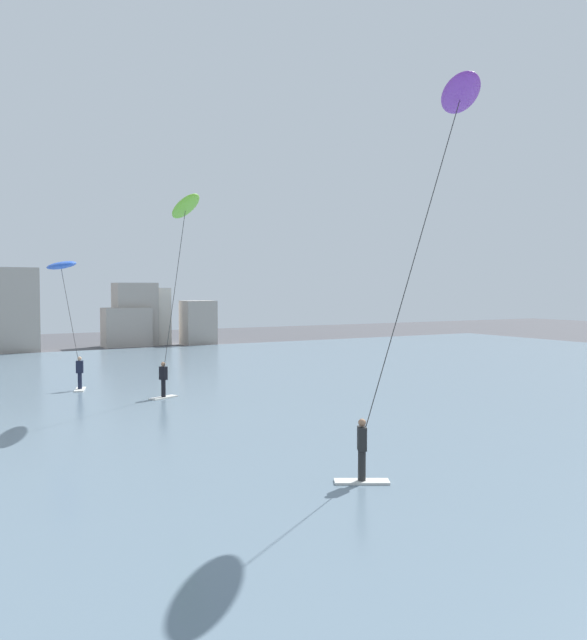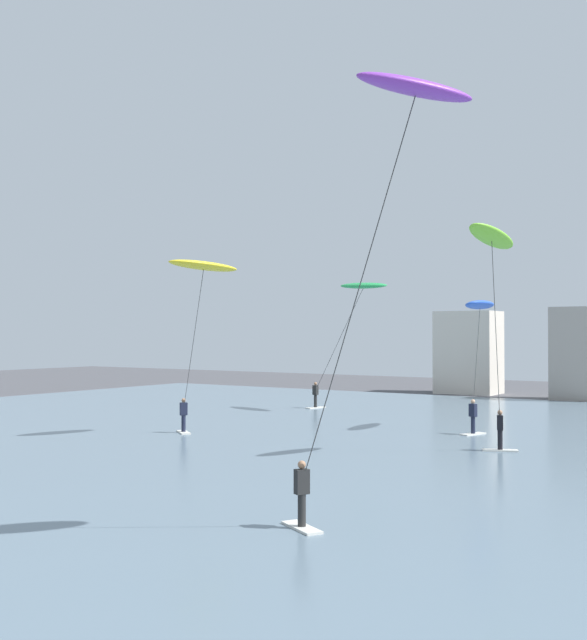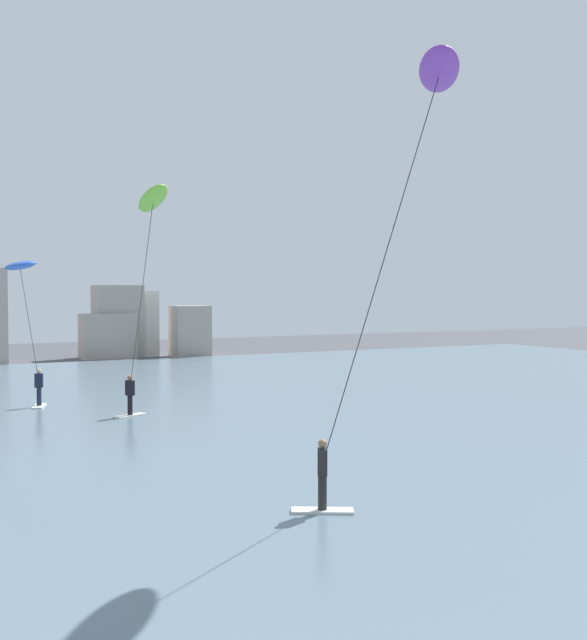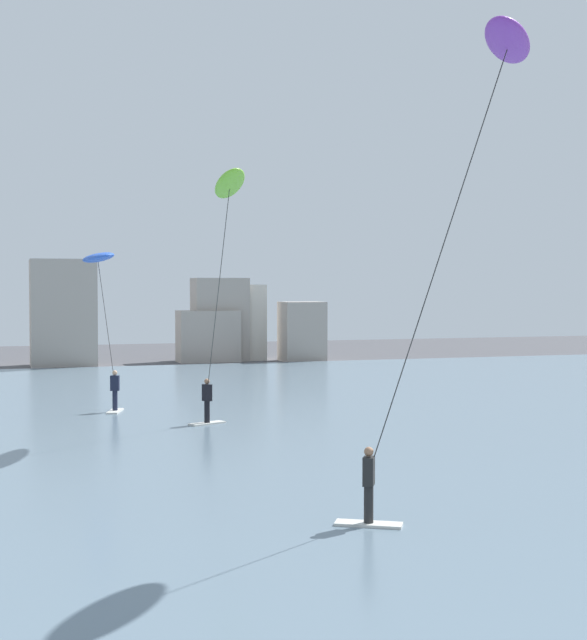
{
  "view_description": "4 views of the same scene",
  "coord_description": "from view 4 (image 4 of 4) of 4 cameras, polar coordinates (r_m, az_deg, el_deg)",
  "views": [
    {
      "loc": [
        -11.3,
        2.71,
        5.04
      ],
      "look_at": [
        -3.55,
        16.35,
        4.3
      ],
      "focal_mm": 36.68,
      "sensor_mm": 36.0,
      "label": 1
    },
    {
      "loc": [
        8.86,
        0.03,
        4.85
      ],
      "look_at": [
        -1.38,
        15.37,
        5.16
      ],
      "focal_mm": 44.35,
      "sensor_mm": 36.0,
      "label": 2
    },
    {
      "loc": [
        -10.05,
        1.44,
        5.03
      ],
      "look_at": [
        -2.18,
        16.54,
        4.42
      ],
      "focal_mm": 42.73,
      "sensor_mm": 36.0,
      "label": 3
    },
    {
      "loc": [
        -8.89,
        -1.91,
        5.11
      ],
      "look_at": [
        -3.55,
        15.33,
        4.44
      ],
      "focal_mm": 52.76,
      "sensor_mm": 36.0,
      "label": 4
    }
  ],
  "objects": [
    {
      "name": "kitesurfer_purple",
      "position": [
        20.96,
        11.98,
        13.46
      ],
      "size": [
        5.05,
        2.96,
        10.57
      ],
      "color": "silver",
      "rests_on": "water_bay"
    },
    {
      "name": "kitesurfer_blue",
      "position": [
        39.52,
        -11.7,
        3.11
      ],
      "size": [
        1.61,
        4.64,
        6.46
      ],
      "color": "silver",
      "rests_on": "water_bay"
    },
    {
      "name": "water_bay",
      "position": [
        34.09,
        -1.91,
        -6.41
      ],
      "size": [
        84.0,
        52.0,
        0.1
      ],
      "primitive_type": "cube",
      "color": "slate",
      "rests_on": "ground"
    },
    {
      "name": "kitesurfer_lime",
      "position": [
        32.26,
        -4.05,
        6.83
      ],
      "size": [
        1.82,
        4.03,
        9.03
      ],
      "color": "silver",
      "rests_on": "water_bay"
    },
    {
      "name": "far_shore_buildings",
      "position": [
        62.0,
        -11.93,
        0.06
      ],
      "size": [
        28.77,
        5.53,
        6.73
      ],
      "color": "beige",
      "rests_on": "ground"
    }
  ]
}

